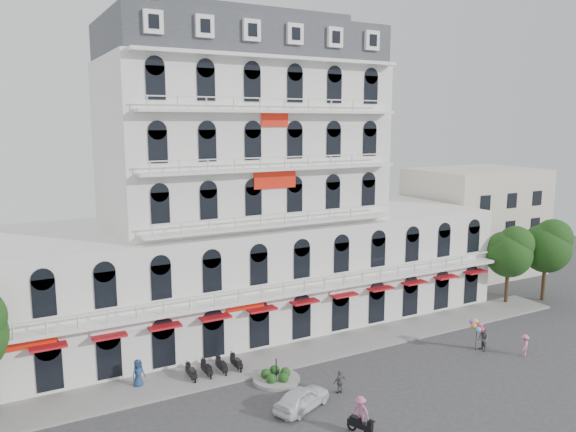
% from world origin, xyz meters
% --- Properties ---
extents(ground, '(120.00, 120.00, 0.00)m').
position_xyz_m(ground, '(0.00, 0.00, 0.00)').
color(ground, '#38383A').
rests_on(ground, ground).
extents(sidewalk, '(53.00, 4.00, 0.16)m').
position_xyz_m(sidewalk, '(0.00, 9.00, 0.08)').
color(sidewalk, gray).
rests_on(sidewalk, ground).
extents(main_building, '(45.00, 15.00, 25.80)m').
position_xyz_m(main_building, '(0.00, 18.00, 9.96)').
color(main_building, silver).
rests_on(main_building, ground).
extents(flank_building_east, '(14.00, 10.00, 12.00)m').
position_xyz_m(flank_building_east, '(30.00, 20.00, 6.00)').
color(flank_building_east, beige).
rests_on(flank_building_east, ground).
extents(traffic_island, '(3.20, 3.20, 1.60)m').
position_xyz_m(traffic_island, '(-3.00, 6.00, 0.26)').
color(traffic_island, gray).
rests_on(traffic_island, ground).
extents(parked_scooter_row, '(4.40, 1.80, 1.10)m').
position_xyz_m(parked_scooter_row, '(-6.35, 8.80, 0.00)').
color(parked_scooter_row, black).
rests_on(parked_scooter_row, ground).
extents(tree_east_inner, '(4.40, 4.37, 7.57)m').
position_xyz_m(tree_east_inner, '(24.05, 9.98, 5.21)').
color(tree_east_inner, '#382314').
rests_on(tree_east_inner, ground).
extents(tree_east_outer, '(4.65, 4.65, 8.05)m').
position_xyz_m(tree_east_outer, '(28.05, 8.98, 5.55)').
color(tree_east_outer, '#382314').
rests_on(tree_east_outer, ground).
extents(parked_car, '(4.39, 3.06, 1.39)m').
position_xyz_m(parked_car, '(-3.34, 1.95, 0.69)').
color(parked_car, white).
rests_on(parked_car, ground).
extents(rider_center, '(1.06, 1.61, 2.25)m').
position_xyz_m(rider_center, '(-1.88, -2.01, 1.20)').
color(rider_center, black).
rests_on(rider_center, ground).
extents(pedestrian_left, '(1.10, 0.92, 1.93)m').
position_xyz_m(pedestrian_left, '(-11.37, 9.50, 0.97)').
color(pedestrian_left, navy).
rests_on(pedestrian_left, ground).
extents(pedestrian_mid, '(0.90, 0.39, 1.53)m').
position_xyz_m(pedestrian_mid, '(-0.18, 2.53, 0.77)').
color(pedestrian_mid, '#56555D').
rests_on(pedestrian_mid, ground).
extents(pedestrian_right, '(1.25, 1.11, 1.68)m').
position_xyz_m(pedestrian_right, '(15.14, 0.78, 0.84)').
color(pedestrian_right, '#D36F8C').
rests_on(pedestrian_right, ground).
extents(balloon_vendor, '(1.43, 1.35, 2.45)m').
position_xyz_m(balloon_vendor, '(13.02, 3.03, 1.25)').
color(balloon_vendor, '#56575D').
rests_on(balloon_vendor, ground).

